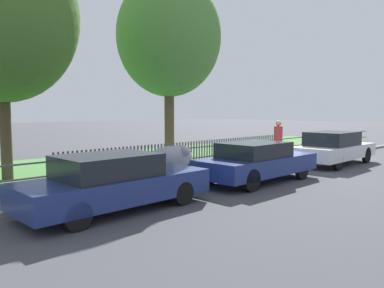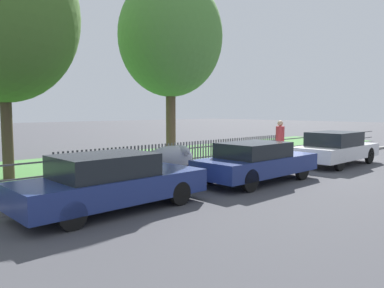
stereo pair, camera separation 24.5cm
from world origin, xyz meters
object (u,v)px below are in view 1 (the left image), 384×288
(covered_motorcycle, at_px, (172,158))
(parked_car_black_saloon, at_px, (257,161))
(tree_mid_park, at_px, (169,37))
(parked_car_navy_estate, at_px, (334,148))
(tree_behind_motorcycle, at_px, (0,14))
(pedestrian_near_fence, at_px, (278,139))
(parked_car_silver_hatchback, at_px, (114,182))

(covered_motorcycle, bearing_deg, parked_car_black_saloon, -52.22)
(covered_motorcycle, xyz_separation_m, tree_mid_park, (2.40, 2.95, 4.63))
(parked_car_navy_estate, bearing_deg, tree_behind_motorcycle, 151.18)
(pedestrian_near_fence, bearing_deg, tree_mid_park, 109.99)
(tree_behind_motorcycle, relative_size, tree_mid_park, 1.02)
(parked_car_navy_estate, height_order, tree_mid_park, tree_mid_park)
(parked_car_black_saloon, bearing_deg, tree_mid_park, 80.77)
(covered_motorcycle, height_order, tree_behind_motorcycle, tree_behind_motorcycle)
(parked_car_navy_estate, xyz_separation_m, covered_motorcycle, (-6.93, 2.21, -0.03))
(parked_car_navy_estate, relative_size, pedestrian_near_fence, 2.50)
(tree_mid_park, bearing_deg, parked_car_silver_hatchback, -139.45)
(parked_car_silver_hatchback, height_order, pedestrian_near_fence, pedestrian_near_fence)
(parked_car_silver_hatchback, height_order, covered_motorcycle, parked_car_silver_hatchback)
(parked_car_silver_hatchback, height_order, parked_car_navy_estate, parked_car_navy_estate)
(parked_car_silver_hatchback, xyz_separation_m, covered_motorcycle, (3.48, 2.08, 0.02))
(parked_car_navy_estate, height_order, covered_motorcycle, parked_car_navy_estate)
(covered_motorcycle, relative_size, pedestrian_near_fence, 1.12)
(parked_car_silver_hatchback, height_order, tree_behind_motorcycle, tree_behind_motorcycle)
(parked_car_navy_estate, relative_size, covered_motorcycle, 2.24)
(tree_behind_motorcycle, height_order, tree_mid_park, tree_behind_motorcycle)
(tree_behind_motorcycle, bearing_deg, parked_car_black_saloon, -46.00)
(pedestrian_near_fence, bearing_deg, parked_car_navy_estate, -88.17)
(covered_motorcycle, bearing_deg, parked_car_navy_estate, -14.93)
(pedestrian_near_fence, bearing_deg, covered_motorcycle, 150.53)
(covered_motorcycle, distance_m, pedestrian_near_fence, 5.85)
(covered_motorcycle, distance_m, tree_mid_park, 6.00)
(parked_car_silver_hatchback, xyz_separation_m, pedestrian_near_fence, (9.32, 1.85, 0.37))
(tree_behind_motorcycle, height_order, pedestrian_near_fence, tree_behind_motorcycle)
(tree_mid_park, bearing_deg, pedestrian_near_fence, -42.89)
(parked_car_navy_estate, distance_m, pedestrian_near_fence, 2.28)
(covered_motorcycle, xyz_separation_m, pedestrian_near_fence, (5.84, -0.24, 0.35))
(parked_car_black_saloon, xyz_separation_m, covered_motorcycle, (-1.59, 2.27, 0.02))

